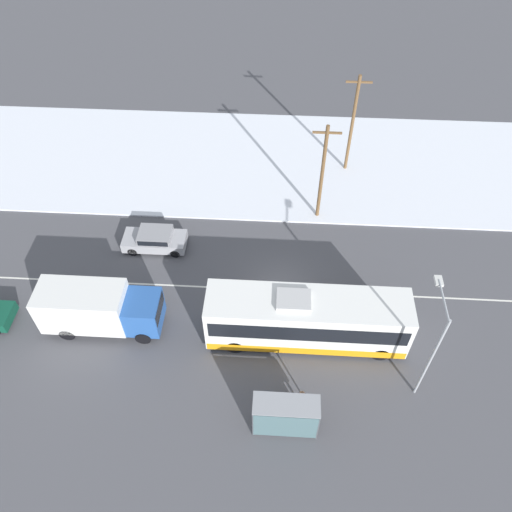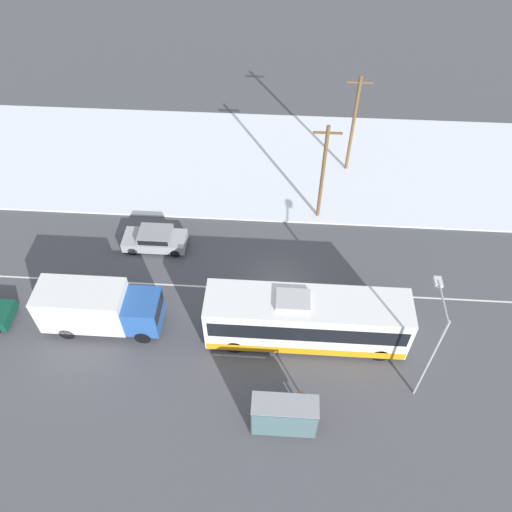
{
  "view_description": "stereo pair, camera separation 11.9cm",
  "coord_description": "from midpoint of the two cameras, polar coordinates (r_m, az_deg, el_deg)",
  "views": [
    {
      "loc": [
        -0.32,
        -19.14,
        24.37
      ],
      "look_at": [
        -1.53,
        1.52,
        1.4
      ],
      "focal_mm": 35.0,
      "sensor_mm": 36.0,
      "label": 1
    },
    {
      "loc": [
        -0.2,
        -19.13,
        24.37
      ],
      "look_at": [
        -1.53,
        1.52,
        1.4
      ],
      "focal_mm": 35.0,
      "sensor_mm": 36.0,
      "label": 2
    }
  ],
  "objects": [
    {
      "name": "ground_plane",
      "position": [
        30.99,
        2.56,
        -3.94
      ],
      "size": [
        120.0,
        120.0,
        0.0
      ],
      "primitive_type": "plane",
      "color": "#4C4C51"
    },
    {
      "name": "snow_lot",
      "position": [
        40.12,
        3.1,
        10.61
      ],
      "size": [
        80.0,
        13.4,
        0.12
      ],
      "color": "silver",
      "rests_on": "ground_plane"
    },
    {
      "name": "lane_marking_center",
      "position": [
        30.99,
        2.56,
        -3.94
      ],
      "size": [
        60.0,
        0.12,
        0.0
      ],
      "color": "silver",
      "rests_on": "ground_plane"
    },
    {
      "name": "city_bus",
      "position": [
        27.66,
        5.72,
        -7.23
      ],
      "size": [
        11.01,
        2.57,
        3.61
      ],
      "color": "white",
      "rests_on": "ground_plane"
    },
    {
      "name": "box_truck",
      "position": [
        29.47,
        -17.76,
        -5.66
      ],
      "size": [
        6.76,
        2.3,
        3.04
      ],
      "color": "silver",
      "rests_on": "ground_plane"
    },
    {
      "name": "sedan_car",
      "position": [
        33.49,
        -11.57,
        1.93
      ],
      "size": [
        4.12,
        1.8,
        1.39
      ],
      "rotation": [
        0.0,
        0.0,
        3.14
      ],
      "color": "#9E9EA3",
      "rests_on": "ground_plane"
    },
    {
      "name": "pedestrian_at_stop",
      "position": [
        25.99,
        5.07,
        -15.95
      ],
      "size": [
        0.64,
        0.29,
        1.78
      ],
      "color": "#23232D",
      "rests_on": "ground_plane"
    },
    {
      "name": "bus_shelter",
      "position": [
        24.9,
        3.28,
        -17.85
      ],
      "size": [
        3.19,
        1.2,
        2.4
      ],
      "color": "gray",
      "rests_on": "ground_plane"
    },
    {
      "name": "streetlamp",
      "position": [
        25.31,
        19.49,
        -8.88
      ],
      "size": [
        0.36,
        2.74,
        6.58
      ],
      "color": "#9EA3A8",
      "rests_on": "ground_plane"
    },
    {
      "name": "utility_pole_roadside",
      "position": [
        33.2,
        7.49,
        9.46
      ],
      "size": [
        1.8,
        0.24,
        7.43
      ],
      "color": "brown",
      "rests_on": "ground_plane"
    },
    {
      "name": "utility_pole_snowlot",
      "position": [
        37.78,
        10.86,
        14.65
      ],
      "size": [
        1.8,
        0.24,
        7.81
      ],
      "color": "brown",
      "rests_on": "ground_plane"
    }
  ]
}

